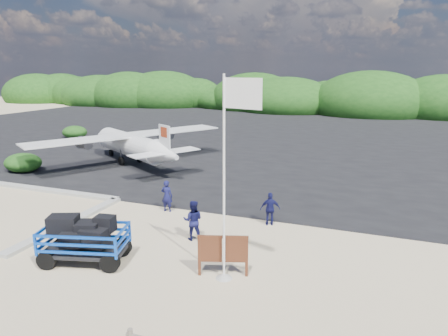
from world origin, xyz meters
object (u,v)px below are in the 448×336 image
at_px(baggage_cart, 87,262).
at_px(signboard, 223,275).
at_px(crew_b, 193,220).
at_px(crew_c, 270,209).
at_px(crew_a, 167,196).
at_px(aircraft_small, 193,123).
at_px(flagpole, 224,278).

height_order(baggage_cart, signboard, baggage_cart).
bearing_deg(crew_b, crew_c, -151.92).
bearing_deg(baggage_cart, signboard, -5.68).
xyz_separation_m(crew_a, crew_b, (2.57, -2.55, 0.05)).
bearing_deg(aircraft_small, crew_c, 82.37).
relative_size(flagpole, aircraft_small, 1.05).
distance_m(crew_a, aircraft_small, 32.74).
bearing_deg(crew_a, crew_c, 178.08).
relative_size(crew_c, aircraft_small, 0.24).
distance_m(flagpole, crew_b, 3.42).
height_order(flagpole, signboard, flagpole).
xyz_separation_m(crew_b, aircraft_small, (-15.25, 32.73, -0.82)).
xyz_separation_m(crew_a, crew_c, (5.08, 0.04, -0.03)).
bearing_deg(baggage_cart, crew_c, 32.18).
height_order(signboard, aircraft_small, aircraft_small).
xyz_separation_m(baggage_cart, aircraft_small, (-12.50, 35.84, 0.00)).
relative_size(signboard, crew_c, 1.19).
height_order(signboard, crew_b, crew_b).
xyz_separation_m(crew_b, crew_c, (2.51, 2.59, -0.08)).
bearing_deg(crew_a, baggage_cart, 85.73).
height_order(signboard, crew_c, crew_c).
height_order(flagpole, crew_a, flagpole).
relative_size(baggage_cart, flagpole, 0.48).
bearing_deg(baggage_cart, aircraft_small, 94.05).
bearing_deg(flagpole, baggage_cart, -172.39).
bearing_deg(crew_a, crew_b, 132.77).
distance_m(flagpole, crew_c, 5.10).
distance_m(crew_b, aircraft_small, 36.12).
xyz_separation_m(flagpole, aircraft_small, (-17.49, 35.18, 0.00)).
height_order(baggage_cart, flagpole, flagpole).
relative_size(signboard, crew_b, 1.08).
bearing_deg(aircraft_small, crew_b, 76.84).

